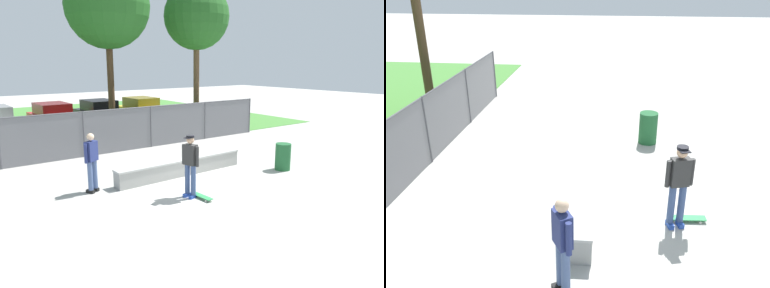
% 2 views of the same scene
% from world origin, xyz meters
% --- Properties ---
extents(ground_plane, '(80.00, 80.00, 0.00)m').
position_xyz_m(ground_plane, '(0.00, 0.00, 0.00)').
color(ground_plane, '#ADAAA3').
extents(concrete_ledge, '(5.03, 0.62, 0.58)m').
position_xyz_m(concrete_ledge, '(0.21, 1.65, 0.29)').
color(concrete_ledge, '#999993').
rests_on(concrete_ledge, ground).
extents(skateboarder, '(0.37, 0.58, 1.84)m').
position_xyz_m(skateboarder, '(-0.83, -0.30, 1.03)').
color(skateboarder, '#2647A5').
rests_on(skateboarder, ground).
extents(skateboard, '(0.25, 0.81, 0.09)m').
position_xyz_m(skateboard, '(-0.63, -0.60, 0.07)').
color(skateboard, '#2D8C4C').
rests_on(skateboard, ground).
extents(chainlink_fence, '(15.96, 0.07, 1.92)m').
position_xyz_m(chainlink_fence, '(-0.00, 6.15, 1.04)').
color(chainlink_fence, '#4C4C51').
rests_on(chainlink_fence, ground).
extents(bystander, '(0.53, 0.41, 1.82)m').
position_xyz_m(bystander, '(-2.95, 1.78, 1.01)').
color(bystander, black).
rests_on(bystander, ground).
extents(trash_bin, '(0.56, 0.56, 0.98)m').
position_xyz_m(trash_bin, '(3.59, 0.02, 0.49)').
color(trash_bin, '#1E592D').
rests_on(trash_bin, ground).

